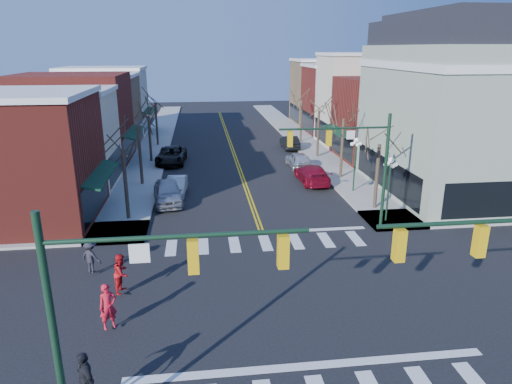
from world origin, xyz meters
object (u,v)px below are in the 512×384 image
object	(u,v)px
victorian_corner	(468,106)
pedestrian_red_b	(122,273)
car_left_far	(171,155)
car_right_mid	(299,160)
car_right_far	(290,142)
lamppost_corner	(389,178)
pedestrian_dark_b	(91,257)
car_right_near	(312,174)
car_left_near	(168,192)
pedestrian_red_a	(108,306)
pedestrian_dark_a	(85,380)
car_left_mid	(176,186)
lamppost_midblock	(355,155)

from	to	relation	value
victorian_corner	pedestrian_red_b	world-z (taller)	victorian_corner
car_left_far	car_right_mid	xyz separation A→B (m)	(11.96, -3.40, -0.02)
car_left_far	car_right_mid	distance (m)	12.43
car_right_far	lamppost_corner	bearing A→B (deg)	94.21
car_left_far	victorian_corner	bearing A→B (deg)	-23.39
pedestrian_red_b	pedestrian_dark_b	world-z (taller)	pedestrian_red_b
car_left_far	car_right_near	world-z (taller)	car_left_far
car_left_near	pedestrian_red_a	world-z (taller)	pedestrian_red_a
lamppost_corner	pedestrian_dark_b	bearing A→B (deg)	-163.70
victorian_corner	lamppost_corner	world-z (taller)	victorian_corner
victorian_corner	pedestrian_dark_a	bearing A→B (deg)	-139.58
pedestrian_red_a	pedestrian_red_b	size ratio (longest dim) A/B	1.03
victorian_corner	pedestrian_dark_b	bearing A→B (deg)	-156.64
lamppost_corner	car_left_near	bearing A→B (deg)	158.21
victorian_corner	car_left_near	size ratio (longest dim) A/B	2.93
car_left_mid	pedestrian_dark_b	bearing A→B (deg)	-102.22
car_left_mid	pedestrian_dark_b	xyz separation A→B (m)	(-3.61, -12.76, 0.32)
car_right_far	victorian_corner	bearing A→B (deg)	120.36
car_left_far	pedestrian_red_a	bearing A→B (deg)	-88.11
victorian_corner	pedestrian_red_a	world-z (taller)	victorian_corner
pedestrian_dark_a	pedestrian_dark_b	world-z (taller)	pedestrian_dark_a
car_right_near	lamppost_corner	bearing A→B (deg)	103.81
lamppost_midblock	car_right_mid	world-z (taller)	lamppost_midblock
pedestrian_red_a	car_left_far	bearing A→B (deg)	60.18
car_right_far	pedestrian_red_a	world-z (taller)	pedestrian_red_a
lamppost_corner	car_left_mid	bearing A→B (deg)	150.67
car_left_far	pedestrian_dark_a	distance (m)	32.11
lamppost_corner	car_right_near	size ratio (longest dim) A/B	0.83
victorian_corner	pedestrian_dark_b	size ratio (longest dim) A/B	8.47
car_left_mid	pedestrian_dark_a	bearing A→B (deg)	-91.13
car_left_near	pedestrian_dark_a	size ratio (longest dim) A/B	2.49
car_left_near	pedestrian_red_a	distance (m)	15.79
car_left_near	car_right_mid	world-z (taller)	car_left_near
pedestrian_red_a	car_right_mid	bearing A→B (deg)	34.31
car_left_far	pedestrian_dark_a	world-z (taller)	pedestrian_dark_a
car_right_far	pedestrian_red_b	world-z (taller)	pedestrian_red_b
car_left_far	pedestrian_red_a	distance (m)	27.88
car_left_far	car_right_mid	size ratio (longest dim) A/B	1.25
lamppost_midblock	car_right_far	distance (m)	16.81
pedestrian_red_a	car_left_mid	bearing A→B (deg)	56.12
car_right_far	pedestrian_dark_a	size ratio (longest dim) A/B	2.27
car_left_far	car_right_mid	world-z (taller)	car_left_far
car_left_mid	car_right_mid	xyz separation A→B (m)	(11.06, 6.72, 0.10)
car_left_near	pedestrian_red_b	bearing A→B (deg)	-102.24
lamppost_midblock	pedestrian_red_a	distance (m)	22.80
car_left_near	pedestrian_dark_b	xyz separation A→B (m)	(-3.07, -10.75, 0.16)
lamppost_corner	victorian_corner	bearing A→B (deg)	35.86
car_right_mid	car_right_far	distance (m)	8.69
lamppost_corner	car_right_far	bearing A→B (deg)	94.46
pedestrian_dark_b	pedestrian_red_b	bearing A→B (deg)	158.98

